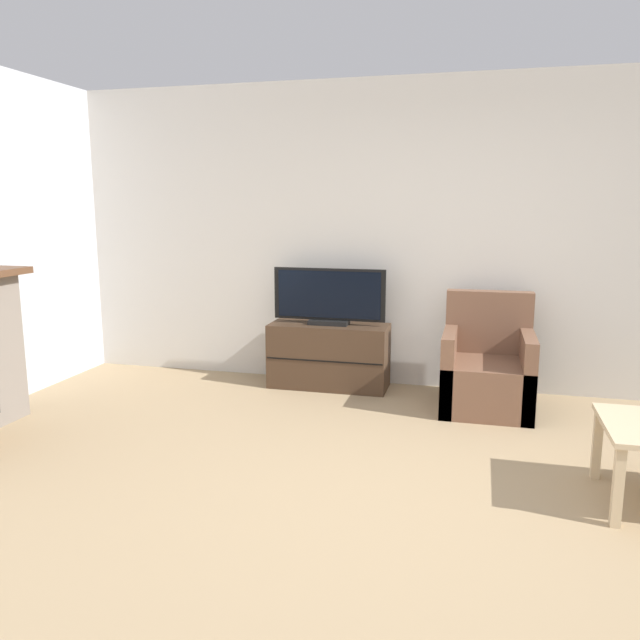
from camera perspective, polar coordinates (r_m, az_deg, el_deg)
ground_plane at (r=3.47m, az=9.04°, el=-17.51°), size 24.00×24.00×0.00m
wall_back at (r=5.58m, az=11.90°, el=7.49°), size 12.00×0.06×2.70m
tv_stand at (r=5.60m, az=0.82°, el=-3.28°), size 1.06×0.42×0.57m
tv at (r=5.50m, az=0.83°, el=1.96°), size 1.00×0.18×0.50m
armchair at (r=5.20m, az=15.02°, el=-4.62°), size 0.70×0.76×0.92m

